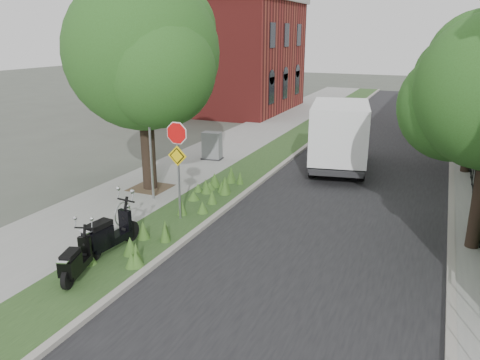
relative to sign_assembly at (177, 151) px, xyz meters
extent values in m
plane|color=#4C5147|center=(1.40, -0.58, -2.33)|extent=(120.00, 120.00, 0.00)
cube|color=gray|center=(-2.85, 9.42, -2.27)|extent=(3.50, 60.00, 0.12)
cube|color=#26421C|center=(-0.10, 9.42, -2.27)|extent=(2.00, 60.00, 0.12)
cube|color=#9E9991|center=(0.90, 9.42, -2.26)|extent=(0.20, 60.00, 0.13)
cube|color=black|center=(4.40, 9.42, -2.32)|extent=(7.00, 60.00, 0.01)
cube|color=#9E9991|center=(7.90, 9.42, -2.26)|extent=(0.20, 60.00, 0.13)
cylinder|color=black|center=(-2.60, 2.22, 0.03)|extent=(0.52, 0.52, 4.48)
sphere|color=#28511B|center=(-2.60, 2.22, 2.75)|extent=(5.40, 5.40, 5.40)
sphere|color=#28511B|center=(-3.81, 3.03, 2.08)|extent=(4.05, 4.05, 4.05)
sphere|color=#28511B|center=(-1.52, 1.54, 2.21)|extent=(3.78, 3.78, 3.78)
cube|color=#473828|center=(-2.60, 2.22, -2.20)|extent=(1.40, 1.40, 0.01)
cylinder|color=#A5A8AD|center=(-1.80, 1.22, -0.21)|extent=(0.08, 0.08, 4.00)
torus|color=#A5A8AD|center=(-1.30, -1.18, -1.83)|extent=(0.05, 0.77, 0.77)
cube|color=#A5A8AD|center=(-1.30, -1.54, -2.19)|extent=(0.06, 0.06, 0.04)
cube|color=#A5A8AD|center=(-1.30, -0.82, -2.19)|extent=(0.06, 0.06, 0.04)
cylinder|color=#A5A8AD|center=(0.00, 0.02, -0.71)|extent=(0.07, 0.07, 3.00)
cylinder|color=red|center=(0.00, -0.01, 0.54)|extent=(0.86, 0.03, 0.86)
cylinder|color=white|center=(0.00, 0.00, 0.54)|extent=(0.94, 0.02, 0.94)
cube|color=yellow|center=(0.00, -0.01, -0.16)|extent=(0.64, 0.03, 0.64)
cube|color=black|center=(8.60, 9.42, -1.26)|extent=(0.04, 24.00, 0.04)
cube|color=black|center=(8.60, 9.42, -2.06)|extent=(0.04, 24.00, 0.04)
cylinder|color=black|center=(8.60, 9.42, -1.71)|extent=(0.03, 0.03, 1.00)
cube|color=maroon|center=(-8.10, 21.42, 1.67)|extent=(9.00, 10.00, 8.00)
sphere|color=#28511B|center=(7.50, 2.02, 1.51)|extent=(3.00, 3.00, 3.00)
cylinder|color=black|center=(8.40, 9.42, -0.19)|extent=(0.36, 0.36, 4.03)
sphere|color=#28511B|center=(7.46, 10.05, 1.73)|extent=(3.15, 3.15, 3.15)
cylinder|color=black|center=(8.40, 17.42, -0.39)|extent=(0.36, 0.36, 3.64)
sphere|color=#28511B|center=(8.40, 17.42, 1.82)|extent=(3.80, 3.80, 3.80)
sphere|color=#28511B|center=(7.54, 17.99, 1.35)|extent=(2.85, 2.85, 2.85)
cylinder|color=black|center=(-0.55, -3.60, -1.96)|extent=(0.26, 0.51, 0.49)
cylinder|color=black|center=(-0.19, -4.72, -1.96)|extent=(0.26, 0.51, 0.49)
cube|color=black|center=(-0.36, -4.21, -1.94)|extent=(0.64, 1.14, 0.17)
cube|color=black|center=(-0.25, -4.52, -1.71)|extent=(0.52, 0.69, 0.38)
cube|color=black|center=(-0.27, -4.48, -1.46)|extent=(0.45, 0.63, 0.11)
cylinder|color=black|center=(-0.43, -2.01, -1.91)|extent=(0.20, 0.61, 0.60)
cylinder|color=black|center=(-0.57, -3.43, -1.91)|extent=(0.20, 0.61, 0.60)
cube|color=black|center=(-0.51, -2.78, -1.88)|extent=(0.52, 1.35, 0.21)
cube|color=black|center=(-0.55, -3.18, -1.61)|extent=(0.49, 0.78, 0.46)
cube|color=black|center=(-0.54, -3.12, -1.31)|extent=(0.41, 0.72, 0.14)
cube|color=#262628|center=(3.25, 8.09, -1.80)|extent=(3.03, 5.75, 0.19)
cube|color=#B7BABC|center=(2.86, 10.16, -0.92)|extent=(2.34, 1.81, 1.65)
cube|color=white|center=(3.35, 7.53, -0.51)|extent=(2.95, 4.27, 2.27)
cube|color=#262628|center=(-2.38, 7.00, -2.19)|extent=(1.01, 0.73, 0.04)
cube|color=slate|center=(-2.38, 7.00, -1.58)|extent=(0.89, 0.61, 1.26)
camera|label=1|loc=(7.21, -11.87, 3.40)|focal=35.00mm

